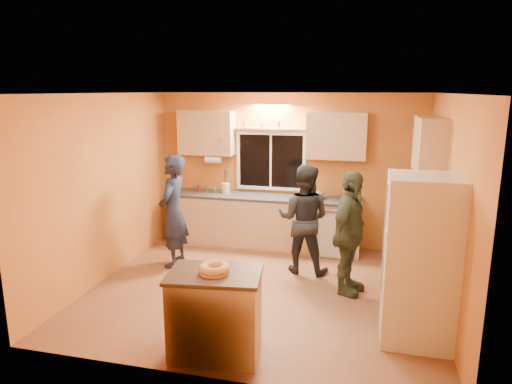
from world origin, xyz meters
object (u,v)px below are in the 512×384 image
(person_center, at_px, (304,219))
(person_right, at_px, (349,233))
(refrigerator, at_px, (420,260))
(person_left, at_px, (173,211))
(island, at_px, (215,313))

(person_center, height_order, person_right, person_right)
(person_center, distance_m, person_right, 0.90)
(refrigerator, bearing_deg, person_left, 158.06)
(person_right, bearing_deg, person_center, 66.72)
(person_right, bearing_deg, island, 163.18)
(island, distance_m, person_center, 2.48)
(refrigerator, relative_size, person_left, 1.06)
(refrigerator, xyz_separation_m, person_center, (-1.45, 1.59, -0.10))
(refrigerator, relative_size, island, 1.83)
(person_left, bearing_deg, person_center, 94.55)
(person_left, xyz_separation_m, person_center, (1.95, 0.22, -0.05))
(person_center, xyz_separation_m, person_right, (0.68, -0.59, 0.02))
(person_center, relative_size, person_right, 0.98)
(person_left, bearing_deg, person_right, 80.09)
(person_center, bearing_deg, island, 81.81)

